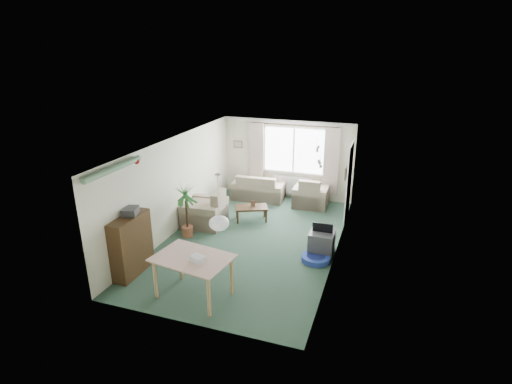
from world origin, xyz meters
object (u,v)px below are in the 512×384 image
(coffee_table, at_px, (251,213))
(dining_table, at_px, (194,277))
(bookshelf, at_px, (131,245))
(pet_bed, at_px, (316,258))
(armchair_left, at_px, (204,207))
(tv_cube, at_px, (322,243))
(houseplant, at_px, (186,211))
(sofa, at_px, (259,187))
(armchair_corner, at_px, (311,191))

(coffee_table, relative_size, dining_table, 0.67)
(bookshelf, relative_size, dining_table, 0.98)
(bookshelf, distance_m, pet_bed, 3.92)
(armchair_left, relative_size, tv_cube, 1.76)
(houseplant, xyz_separation_m, dining_table, (1.33, -2.22, -0.28))
(tv_cube, bearing_deg, bookshelf, -149.80)
(coffee_table, bearing_deg, sofa, 101.70)
(dining_table, bearing_deg, pet_bed, 46.72)
(coffee_table, height_order, dining_table, dining_table)
(dining_table, bearing_deg, houseplant, 120.86)
(sofa, bearing_deg, armchair_corner, 175.96)
(dining_table, bearing_deg, coffee_table, 92.55)
(sofa, height_order, armchair_left, armchair_left)
(sofa, distance_m, dining_table, 5.27)
(houseplant, bearing_deg, bookshelf, -97.54)
(sofa, xyz_separation_m, armchair_left, (-0.74, -2.23, 0.08))
(coffee_table, xyz_separation_m, houseplant, (-1.17, -1.43, 0.49))
(armchair_corner, distance_m, bookshelf, 5.59)
(sofa, distance_m, pet_bed, 4.03)
(coffee_table, bearing_deg, bookshelf, -113.18)
(bookshelf, bearing_deg, pet_bed, 25.25)
(armchair_corner, distance_m, pet_bed, 3.30)
(coffee_table, height_order, bookshelf, bookshelf)
(houseplant, height_order, pet_bed, houseplant)
(armchair_corner, relative_size, dining_table, 0.76)
(dining_table, relative_size, pet_bed, 2.04)
(bookshelf, bearing_deg, houseplant, 81.95)
(pet_bed, bearing_deg, coffee_table, 142.02)
(armchair_corner, bearing_deg, dining_table, 76.24)
(tv_cube, xyz_separation_m, pet_bed, (-0.05, -0.37, -0.21))
(bookshelf, bearing_deg, armchair_corner, 60.33)
(bookshelf, relative_size, tv_cube, 2.10)
(bookshelf, relative_size, houseplant, 0.92)
(houseplant, bearing_deg, pet_bed, -3.41)
(coffee_table, bearing_deg, armchair_left, -149.52)
(sofa, relative_size, armchair_left, 1.50)
(armchair_corner, distance_m, armchair_left, 3.25)
(armchair_corner, height_order, pet_bed, armchair_corner)
(houseplant, height_order, dining_table, houseplant)
(pet_bed, bearing_deg, dining_table, -133.28)
(armchair_left, distance_m, coffee_table, 1.28)
(tv_cube, distance_m, pet_bed, 0.43)
(dining_table, xyz_separation_m, tv_cube, (1.96, 2.40, -0.13))
(armchair_left, distance_m, houseplant, 0.83)
(sofa, xyz_separation_m, pet_bed, (2.41, -3.22, -0.33))
(sofa, xyz_separation_m, tv_cube, (2.46, -2.85, -0.12))
(bookshelf, bearing_deg, dining_table, -12.91)
(sofa, height_order, coffee_table, sofa)
(armchair_left, relative_size, houseplant, 0.77)
(dining_table, xyz_separation_m, pet_bed, (1.91, 2.03, -0.34))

